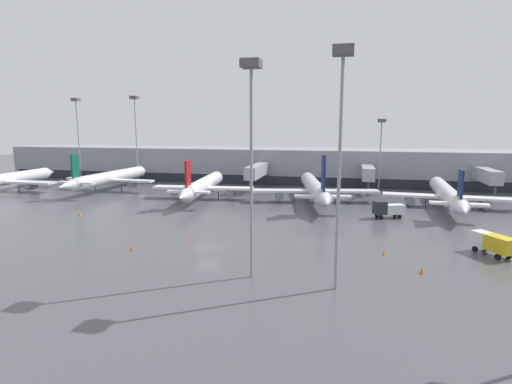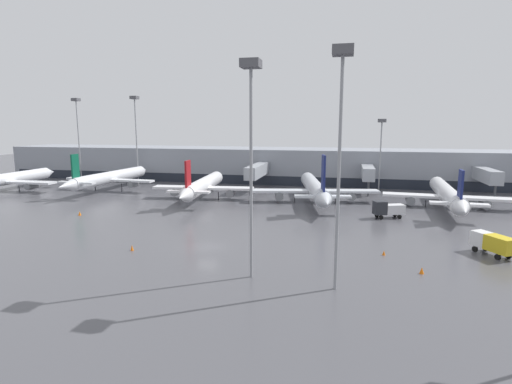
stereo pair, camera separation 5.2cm
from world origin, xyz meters
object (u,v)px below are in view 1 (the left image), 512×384
Objects in this scene: traffic_cone_0 at (384,253)px; apron_light_mast_2 at (77,118)px; parked_jet_5 at (109,178)px; apron_light_mast_4 at (341,106)px; service_truck_0 at (493,243)px; service_truck_2 at (388,209)px; parked_jet_2 at (315,188)px; apron_light_mast_6 at (251,112)px; apron_light_mast_5 at (381,134)px; traffic_cone_2 at (80,213)px; traffic_cone_3 at (132,248)px; parked_jet_3 at (5,180)px; parked_jet_1 at (447,194)px; traffic_cone_1 at (422,270)px; parked_jet_0 at (203,185)px; apron_light_mast_3 at (135,117)px.

apron_light_mast_2 is (-77.10, 49.84, 17.00)m from traffic_cone_0.
parked_jet_5 is 71.78m from apron_light_mast_4.
service_truck_2 is at bearing -0.50° from service_truck_0.
service_truck_0 is 0.23× the size of apron_light_mast_2.
parked_jet_2 is 43.83m from apron_light_mast_6.
apron_light_mast_5 is 0.79× the size of apron_light_mast_6.
apron_light_mast_2 is at bearing 63.08° from parked_jet_2.
traffic_cone_0 is 49.93m from traffic_cone_2.
traffic_cone_2 is 0.04× the size of apron_light_mast_5.
traffic_cone_2 is 43.85m from apron_light_mast_6.
service_truck_0 reaches higher than traffic_cone_3.
parked_jet_2 is 1.56× the size of apron_light_mast_4.
apron_light_mast_2 is (4.93, 20.70, 14.51)m from parked_jet_3.
traffic_cone_1 is at bearing 168.47° from parked_jet_1.
parked_jet_1 is (47.37, 1.46, -0.29)m from parked_jet_0.
parked_jet_0 is 1.49× the size of apron_light_mast_6.
traffic_cone_2 is 0.94× the size of traffic_cone_3.
parked_jet_2 is 6.34× the size of service_truck_2.
parked_jet_3 is 57.93× the size of traffic_cone_0.
parked_jet_0 is 47.39m from parked_jet_1.
parked_jet_3 is 87.88m from apron_light_mast_4.
apron_light_mast_4 reaches higher than traffic_cone_1.
traffic_cone_3 is (18.82, -15.62, 0.02)m from traffic_cone_2.
apron_light_mast_4 is at bearing -48.04° from apron_light_mast_3.
traffic_cone_0 is 0.03× the size of apron_light_mast_4.
parked_jet_1 is at bearing -93.75° from parked_jet_0.
parked_jet_5 is 1.44× the size of apron_light_mast_3.
parked_jet_1 is 24.40m from parked_jet_2.
apron_light_mast_6 is (-13.68, -10.17, 16.12)m from traffic_cone_0.
apron_light_mast_4 reaches higher than service_truck_2.
traffic_cone_3 is (-42.39, -7.71, -1.20)m from service_truck_0.
parked_jet_1 is at bearing -12.52° from apron_light_mast_3.
parked_jet_3 is at bearing -142.59° from apron_light_mast_3.
service_truck_0 is 7.42× the size of traffic_cone_1.
service_truck_0 is at bearing -32.33° from apron_light_mast_3.
parked_jet_5 is 68.18m from traffic_cone_0.
traffic_cone_3 is at bearing -170.54° from traffic_cone_0.
service_truck_2 is at bearing 10.58° from traffic_cone_2.
traffic_cone_3 is (28.57, -39.82, -2.81)m from parked_jet_5.
parked_jet_2 is at bearing -15.52° from apron_light_mast_2.
parked_jet_1 is 2.09× the size of apron_light_mast_5.
parked_jet_0 is 1.40× the size of apron_light_mast_3.
apron_light_mast_2 reaches higher than traffic_cone_3.
parked_jet_5 is 1.49× the size of apron_light_mast_4.
traffic_cone_1 is (-9.12, -8.13, -1.21)m from service_truck_0.
traffic_cone_3 is 0.03× the size of apron_light_mast_6.
service_truck_0 reaches higher than traffic_cone_1.
traffic_cone_1 is at bearing -0.73° from traffic_cone_3.
apron_light_mast_5 reaches higher than parked_jet_5.
traffic_cone_3 is (52.07, -34.14, -2.41)m from parked_jet_3.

